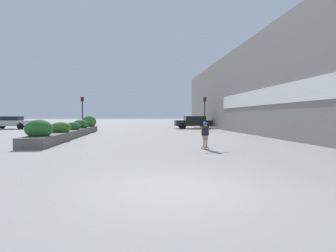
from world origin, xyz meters
The scene contains 10 objects.
ground_plane centered at (0.00, 0.00, 0.00)m, with size 300.00×300.00×0.00m, color gray.
building_wall_right centered at (8.34, 18.13, 3.92)m, with size 0.67×41.78×7.85m.
planter_box centered at (-5.79, 14.72, 0.50)m, with size 1.46×15.10×1.54m.
skateboard centered at (2.05, 6.33, 0.07)m, with size 0.29×0.62×0.09m.
skateboarder centered at (2.05, 6.33, 0.79)m, with size 1.08×0.25×1.16m.
car_leftmost centered at (17.49, 25.34, 0.80)m, with size 3.83×1.93×1.54m.
car_center_left centered at (-16.03, 27.46, 0.80)m, with size 4.64×2.06×1.48m.
car_center_right centered at (5.63, 26.00, 0.80)m, with size 4.42×1.94×1.51m.
traffic_light_left centered at (-6.77, 22.61, 2.38)m, with size 0.28×0.30×3.49m.
traffic_light_right centered at (5.95, 21.83, 2.38)m, with size 0.28×0.30×3.50m.
Camera 1 is at (-0.90, -5.22, 1.50)m, focal length 28.00 mm.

